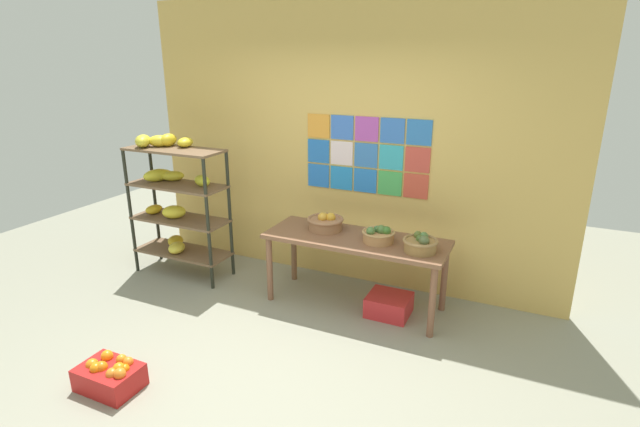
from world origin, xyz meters
The scene contains 9 objects.
ground centered at (0.00, 0.00, 0.00)m, with size 9.64×9.64×0.00m, color gray.
back_wall_with_art centered at (0.00, 1.85, 1.47)m, with size 4.58×0.07×2.93m.
banana_shelf_unit centered at (-1.73, 1.16, 0.93)m, with size 1.09×0.49×1.56m.
display_table centered at (0.36, 1.26, 0.63)m, with size 1.74×0.64×0.71m.
fruit_basket_right centered at (0.01, 1.34, 0.79)m, with size 0.36×0.36×0.17m.
fruit_basket_back_left centered at (0.59, 1.24, 0.78)m, with size 0.31×0.31×0.17m.
fruit_basket_back_right centered at (1.00, 1.18, 0.78)m, with size 0.31×0.31×0.17m.
produce_crate_under_table centered at (0.73, 1.22, 0.10)m, with size 0.39×0.36×0.19m, color red.
orange_crate_foreground centered at (-0.83, -0.68, 0.11)m, with size 0.45×0.31×0.24m.
Camera 1 is at (1.85, -2.76, 2.36)m, focal length 27.13 mm.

